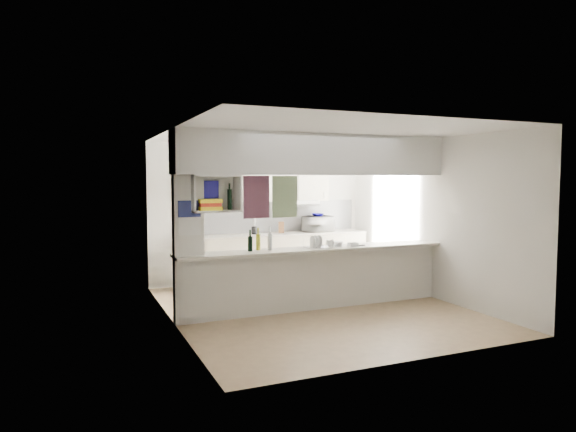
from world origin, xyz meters
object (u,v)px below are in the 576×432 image
bowl (318,215)px  dish_rack (318,243)px  microwave (318,224)px  wine_bottles (260,242)px

bowl → dish_rack: bearing=-116.4°
microwave → bowl: 0.18m
dish_rack → wine_bottles: wine_bottles is taller
microwave → dish_rack: microwave is taller
microwave → dish_rack: 2.40m
microwave → bowl: bearing=-79.9°
bowl → wine_bottles: (-1.97, -2.09, -0.20)m
bowl → microwave: bearing=-75.9°
microwave → dish_rack: size_ratio=1.41×
microwave → bowl: bowl is taller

